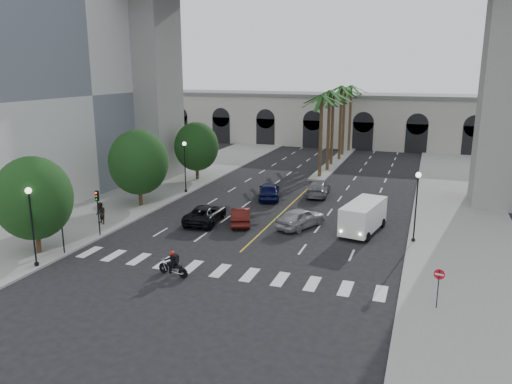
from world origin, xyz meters
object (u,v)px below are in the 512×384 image
traffic_signal_far (98,205)px  car_d (318,189)px  lamp_post_left_far (185,163)px  do_not_enter_sign (439,281)px  traffic_signal_near (61,220)px  car_a (300,218)px  car_b (241,216)px  car_c (205,214)px  lamp_post_left_near (32,220)px  motorcycle_rider (174,265)px  cargo_van (363,216)px  car_e (269,191)px  pedestrian_a (36,224)px  lamp_post_right (416,201)px  pedestrian_b (101,213)px

traffic_signal_far → car_d: size_ratio=0.72×
lamp_post_left_far → do_not_enter_sign: size_ratio=2.28×
traffic_signal_near → car_a: traffic_signal_near is taller
car_a → do_not_enter_sign: (10.41, -11.48, 0.90)m
car_b → car_c: bearing=-11.5°
lamp_post_left_near → traffic_signal_near: size_ratio=1.47×
traffic_signal_near → car_a: size_ratio=0.77×
lamp_post_left_far → car_b: bearing=-41.1°
traffic_signal_far → motorcycle_rider: traffic_signal_far is taller
car_b → motorcycle_rider: bearing=68.3°
car_d → lamp_post_left_near: bearing=57.1°
traffic_signal_near → cargo_van: bearing=32.0°
car_b → car_e: car_e is taller
cargo_van → car_b: bearing=-162.5°
traffic_signal_near → pedestrian_a: size_ratio=2.20×
lamp_post_left_far → lamp_post_right: (22.80, -8.00, 0.00)m
lamp_post_left_far → motorcycle_rider: bearing=-64.9°
lamp_post_right → pedestrian_a: lamp_post_right is taller
car_b → do_not_enter_sign: do_not_enter_sign is taller
lamp_post_left_far → car_e: (8.82, 0.67, -2.38)m
traffic_signal_far → pedestrian_a: bearing=-162.2°
car_a → pedestrian_a: 20.57m
traffic_signal_far → traffic_signal_near: bearing=-90.0°
lamp_post_right → car_c: (-16.65, -0.43, -2.48)m
lamp_post_right → car_c: lamp_post_right is taller
traffic_signal_near → car_e: size_ratio=0.74×
traffic_signal_near → pedestrian_a: traffic_signal_near is taller
lamp_post_left_far → pedestrian_b: 12.35m
pedestrian_a → pedestrian_b: size_ratio=0.92×
lamp_post_left_near → car_b: size_ratio=1.23×
pedestrian_b → cargo_van: bearing=35.0°
motorcycle_rider → pedestrian_a: bearing=179.5°
lamp_post_left_near → do_not_enter_sign: size_ratio=2.28×
lamp_post_right → do_not_enter_sign: size_ratio=2.28×
car_c → pedestrian_b: size_ratio=2.95×
cargo_van → do_not_enter_sign: cargo_van is taller
car_e → do_not_enter_sign: do_not_enter_sign is taller
pedestrian_a → do_not_enter_sign: bearing=-31.8°
pedestrian_b → car_a: bearing=38.0°
car_a → car_d: car_a is taller
pedestrian_a → pedestrian_b: bearing=25.7°
do_not_enter_sign → lamp_post_right: bearing=106.8°
car_a → pedestrian_a: (-18.56, -8.86, 0.17)m
traffic_signal_near → car_b: (9.00, 10.57, -1.80)m
traffic_signal_near → pedestrian_a: 5.52m
motorcycle_rider → car_b: (0.10, 11.26, -0.02)m
car_a → pedestrian_b: size_ratio=2.63×
lamp_post_left_near → traffic_signal_near: (0.10, 2.50, -0.71)m
lamp_post_left_near → traffic_signal_far: size_ratio=1.47×
lamp_post_left_near → car_b: lamp_post_left_near is taller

